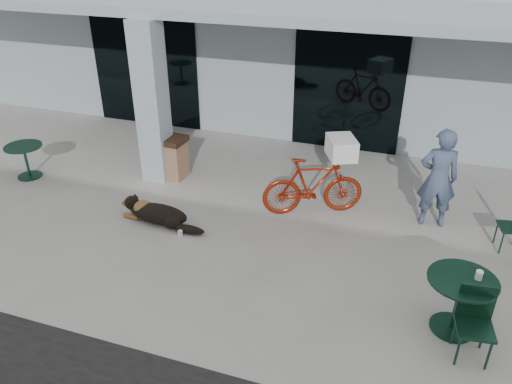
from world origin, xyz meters
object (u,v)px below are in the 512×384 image
(cafe_chair_far_b, at_px, (512,227))
(person, at_px, (438,178))
(cafe_table_far, at_px, (457,304))
(trash_receptacle, at_px, (173,157))
(bicycle, at_px, (313,186))
(dog, at_px, (159,213))
(cafe_chair_far_a, at_px, (475,327))
(cafe_table_near, at_px, (27,161))

(cafe_chair_far_b, relative_size, person, 0.48)
(cafe_table_far, relative_size, trash_receptacle, 0.98)
(bicycle, height_order, cafe_table_far, bicycle)
(cafe_table_far, bearing_deg, person, 97.75)
(person, height_order, trash_receptacle, person)
(cafe_chair_far_b, distance_m, trash_receptacle, 6.23)
(dog, bearing_deg, bicycle, 31.25)
(cafe_chair_far_b, bearing_deg, dog, -90.33)
(dog, distance_m, cafe_chair_far_a, 5.20)
(trash_receptacle, bearing_deg, cafe_chair_far_a, -29.91)
(cafe_table_far, height_order, trash_receptacle, trash_receptacle)
(bicycle, xyz_separation_m, cafe_chair_far_a, (2.56, -2.69, -0.07))
(cafe_table_near, height_order, trash_receptacle, trash_receptacle)
(cafe_table_near, xyz_separation_m, cafe_chair_far_b, (9.02, 0.36, 0.07))
(bicycle, relative_size, cafe_chair_far_a, 1.93)
(cafe_chair_far_b, height_order, person, person)
(cafe_table_far, relative_size, cafe_chair_far_b, 1.02)
(dog, bearing_deg, cafe_chair_far_a, -11.81)
(cafe_table_far, distance_m, person, 2.63)
(dog, xyz_separation_m, cafe_chair_far_a, (4.98, -1.49, 0.26))
(cafe_table_far, distance_m, trash_receptacle, 6.03)
(cafe_table_near, bearing_deg, trash_receptacle, 18.71)
(dog, bearing_deg, cafe_table_near, 172.57)
(dog, distance_m, person, 4.74)
(dog, bearing_deg, trash_receptacle, 113.34)
(bicycle, height_order, person, person)
(dog, relative_size, trash_receptacle, 1.42)
(cafe_table_far, xyz_separation_m, cafe_chair_far_a, (0.18, -0.43, 0.07))
(bicycle, bearing_deg, cafe_chair_far_b, -116.67)
(cafe_chair_far_a, xyz_separation_m, trash_receptacle, (-5.54, 3.19, -0.03))
(bicycle, distance_m, cafe_chair_far_a, 3.71)
(bicycle, relative_size, cafe_table_near, 2.45)
(cafe_chair_far_a, height_order, person, person)
(cafe_chair_far_b, bearing_deg, cafe_table_near, -99.09)
(dog, bearing_deg, person, 23.52)
(bicycle, relative_size, trash_receptacle, 2.07)
(cafe_table_near, relative_size, cafe_chair_far_a, 0.79)
(person, distance_m, trash_receptacle, 5.04)
(dog, relative_size, cafe_chair_far_a, 1.32)
(dog, relative_size, person, 0.70)
(cafe_table_near, height_order, cafe_chair_far_b, cafe_chair_far_b)
(dog, relative_size, cafe_table_far, 1.44)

